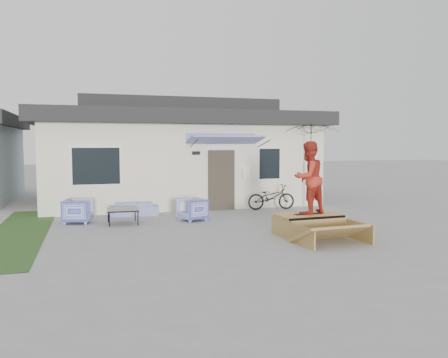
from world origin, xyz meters
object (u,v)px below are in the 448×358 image
object	(u,v)px
armchair_left	(78,210)
skateboard	(308,214)
loveseat	(134,206)
skate_ramp	(309,225)
patio_umbrella	(312,160)
coffee_table	(123,216)
armchair_right	(192,208)
bicycle	(271,194)
skater	(308,177)

from	to	relation	value
armchair_left	skateboard	xyz separation A→B (m)	(5.65, -3.43, 0.15)
loveseat	skate_ramp	distance (m)	5.95
patio_umbrella	skate_ramp	distance (m)	5.02
coffee_table	skateboard	distance (m)	5.31
skate_ramp	armchair_left	bearing A→B (deg)	144.78
loveseat	armchair_right	distance (m)	2.17
bicycle	skater	bearing A→B (deg)	175.66
armchair_right	skate_ramp	xyz separation A→B (m)	(2.37, -2.97, -0.11)
coffee_table	patio_umbrella	size ratio (longest dim) A/B	0.36
skate_ramp	skater	size ratio (longest dim) A/B	1.12
patio_umbrella	skate_ramp	xyz separation A→B (m)	(-2.27, -4.22, -1.49)
armchair_right	skater	distance (m)	3.92
skate_ramp	skateboard	distance (m)	0.29
skateboard	armchair_left	bearing A→B (deg)	142.47
armchair_left	skater	size ratio (longest dim) A/B	0.42
skater	armchair_right	bearing A→B (deg)	-70.35
skater	skateboard	bearing A→B (deg)	180.00
skate_ramp	skateboard	bearing A→B (deg)	90.00
armchair_left	skate_ramp	distance (m)	6.64
patio_umbrella	bicycle	bearing A→B (deg)	171.99
armchair_left	skateboard	distance (m)	6.61
skate_ramp	skater	xyz separation A→B (m)	(-0.00, 0.05, 1.23)
armchair_right	skater	world-z (taller)	skater
bicycle	skater	distance (m)	4.55
patio_umbrella	loveseat	bearing A→B (deg)	177.86
coffee_table	skater	world-z (taller)	skater
skateboard	skater	world-z (taller)	skater
bicycle	patio_umbrella	bearing A→B (deg)	-91.80
patio_umbrella	armchair_right	bearing A→B (deg)	-164.93
armchair_left	patio_umbrella	world-z (taller)	patio_umbrella
skateboard	coffee_table	bearing A→B (deg)	140.04
coffee_table	armchair_right	bearing A→B (deg)	-0.71
armchair_left	armchair_right	bearing A→B (deg)	-86.36
patio_umbrella	coffee_table	bearing A→B (deg)	-169.63
armchair_left	skater	bearing A→B (deg)	-108.73
skater	patio_umbrella	bearing A→B (deg)	-137.94
coffee_table	skateboard	xyz separation A→B (m)	(4.41, -2.94, 0.32)
skate_ramp	armchair_right	bearing A→B (deg)	124.98
loveseat	armchair_left	bearing A→B (deg)	34.19
skateboard	skater	size ratio (longest dim) A/B	0.41
bicycle	skateboard	distance (m)	4.45
loveseat	armchair_left	size ratio (longest dim) A/B	1.97
skate_ramp	skater	bearing A→B (deg)	90.00
armchair_left	skateboard	bearing A→B (deg)	-108.73
coffee_table	skate_ramp	distance (m)	5.34
armchair_right	patio_umbrella	distance (m)	4.99
skate_ramp	loveseat	bearing A→B (deg)	128.04
armchair_right	skateboard	distance (m)	3.76
skateboard	skater	distance (m)	0.94
loveseat	skater	world-z (taller)	skater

